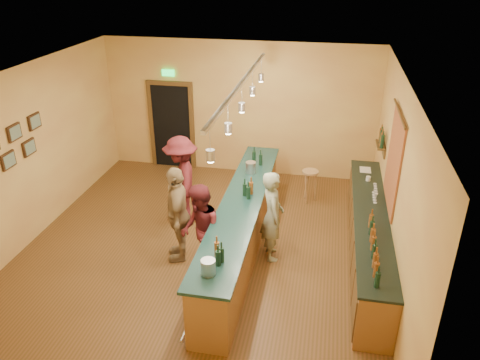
% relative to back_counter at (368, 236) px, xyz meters
% --- Properties ---
extents(floor, '(7.00, 7.00, 0.00)m').
position_rel_back_counter_xyz_m(floor, '(-2.97, -0.18, -0.49)').
color(floor, '#513817').
rests_on(floor, ground).
extents(ceiling, '(6.50, 7.00, 0.02)m').
position_rel_back_counter_xyz_m(ceiling, '(-2.97, -0.18, 2.71)').
color(ceiling, silver).
rests_on(ceiling, wall_back).
extents(wall_back, '(6.50, 0.02, 3.20)m').
position_rel_back_counter_xyz_m(wall_back, '(-2.97, 3.32, 1.11)').
color(wall_back, '#BC7F46').
rests_on(wall_back, floor).
extents(wall_front, '(6.50, 0.02, 3.20)m').
position_rel_back_counter_xyz_m(wall_front, '(-2.97, -3.68, 1.11)').
color(wall_front, '#BC7F46').
rests_on(wall_front, floor).
extents(wall_left, '(0.02, 7.00, 3.20)m').
position_rel_back_counter_xyz_m(wall_left, '(-6.22, -0.18, 1.11)').
color(wall_left, '#BC7F46').
rests_on(wall_left, floor).
extents(wall_right, '(0.02, 7.00, 3.20)m').
position_rel_back_counter_xyz_m(wall_right, '(0.28, -0.18, 1.11)').
color(wall_right, '#BC7F46').
rests_on(wall_right, floor).
extents(doorway, '(1.15, 0.09, 2.48)m').
position_rel_back_counter_xyz_m(doorway, '(-4.67, 3.30, 0.64)').
color(doorway, black).
rests_on(doorway, wall_back).
extents(tapestry, '(0.03, 1.40, 1.60)m').
position_rel_back_counter_xyz_m(tapestry, '(0.26, 0.22, 1.36)').
color(tapestry, maroon).
rests_on(tapestry, wall_right).
extents(bottle_shelf, '(0.17, 0.55, 0.54)m').
position_rel_back_counter_xyz_m(bottle_shelf, '(0.20, 1.72, 1.18)').
color(bottle_shelf, '#4F3517').
rests_on(bottle_shelf, wall_right).
extents(picture_grid, '(0.06, 2.20, 0.70)m').
position_rel_back_counter_xyz_m(picture_grid, '(-6.18, -0.93, 1.46)').
color(picture_grid, '#382111').
rests_on(picture_grid, wall_left).
extents(back_counter, '(0.60, 4.55, 1.27)m').
position_rel_back_counter_xyz_m(back_counter, '(0.00, 0.00, 0.00)').
color(back_counter, brown).
rests_on(back_counter, floor).
extents(tasting_bar, '(0.74, 5.10, 1.38)m').
position_rel_back_counter_xyz_m(tasting_bar, '(-2.23, -0.18, 0.12)').
color(tasting_bar, brown).
rests_on(tasting_bar, floor).
extents(pendant_track, '(0.11, 4.60, 0.50)m').
position_rel_back_counter_xyz_m(pendant_track, '(-2.23, -0.18, 2.50)').
color(pendant_track, silver).
rests_on(pendant_track, ceiling).
extents(bartender, '(0.56, 0.70, 1.67)m').
position_rel_back_counter_xyz_m(bartender, '(-1.68, -0.21, 0.35)').
color(bartender, gray).
rests_on(bartender, floor).
extents(customer_a, '(0.88, 0.98, 1.64)m').
position_rel_back_counter_xyz_m(customer_a, '(-2.78, -0.93, 0.33)').
color(customer_a, '#59191E').
rests_on(customer_a, floor).
extents(customer_b, '(0.69, 1.11, 1.76)m').
position_rel_back_counter_xyz_m(customer_b, '(-3.29, -0.53, 0.39)').
color(customer_b, '#997A51').
rests_on(customer_b, floor).
extents(customer_c, '(1.01, 1.32, 1.81)m').
position_rel_back_counter_xyz_m(customer_c, '(-3.60, 0.69, 0.42)').
color(customer_c, '#59191E').
rests_on(customer_c, floor).
extents(bar_stool, '(0.35, 0.35, 0.73)m').
position_rel_back_counter_xyz_m(bar_stool, '(-1.14, 2.02, 0.10)').
color(bar_stool, '#9D6747').
rests_on(bar_stool, floor).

